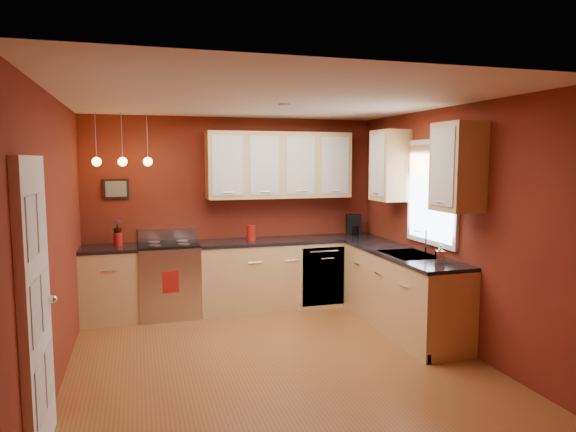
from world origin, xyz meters
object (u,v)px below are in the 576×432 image
object	(u,v)px
gas_range	(170,279)
soap_pump	(440,254)
red_canister	(251,233)
coffee_maker	(354,225)
sink	(409,256)

from	to	relation	value
gas_range	soap_pump	xyz separation A→B (m)	(2.67, -2.05, 0.56)
red_canister	coffee_maker	distance (m)	1.54
gas_range	sink	size ratio (longest dim) A/B	1.59
soap_pump	gas_range	bearing A→B (deg)	142.48
gas_range	coffee_maker	world-z (taller)	coffee_maker
red_canister	soap_pump	distance (m)	2.62
gas_range	coffee_maker	xyz separation A→B (m)	(2.64, 0.11, 0.59)
sink	soap_pump	world-z (taller)	sink
sink	red_canister	xyz separation A→B (m)	(-1.53, 1.54, 0.13)
coffee_maker	soap_pump	xyz separation A→B (m)	(0.04, -2.16, -0.04)
gas_range	red_canister	xyz separation A→B (m)	(1.10, 0.04, 0.56)
red_canister	coffee_maker	world-z (taller)	coffee_maker
coffee_maker	sink	bearing A→B (deg)	-75.23
sink	red_canister	size ratio (longest dim) A/B	3.48
gas_range	soap_pump	world-z (taller)	soap_pump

